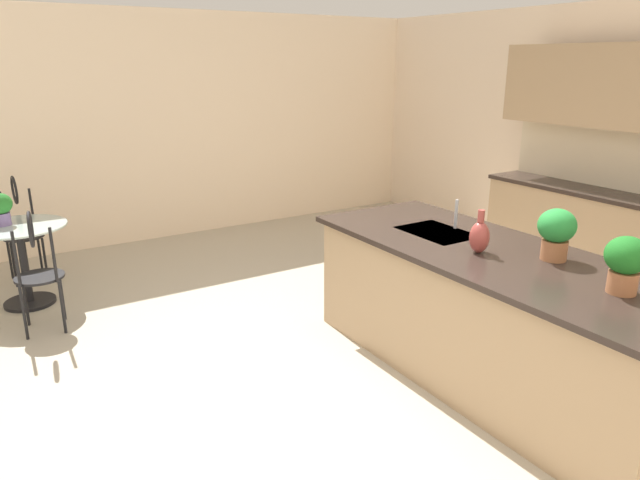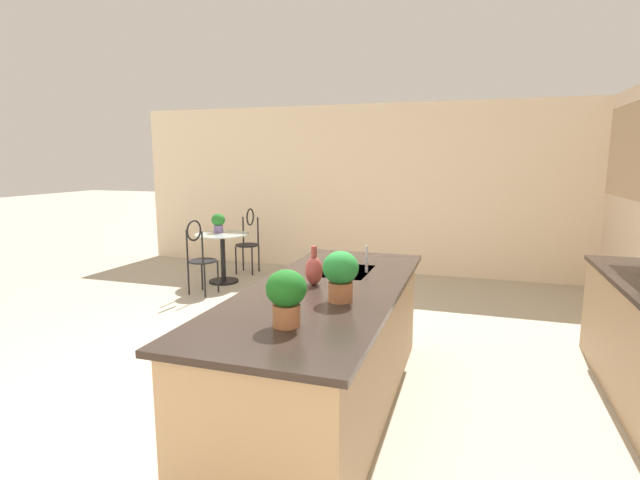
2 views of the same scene
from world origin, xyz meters
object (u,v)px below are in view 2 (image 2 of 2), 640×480
(bistro_table, at_px, (223,253))
(vase_on_counter, at_px, (314,270))
(chair_near_window, at_px, (200,254))
(potted_plant_on_table, at_px, (218,222))
(chair_by_island, at_px, (248,238))
(potted_plant_counter_far, at_px, (286,294))
(potted_plant_counter_near, at_px, (341,273))

(bistro_table, bearing_deg, vase_on_counter, 38.97)
(chair_near_window, bearing_deg, potted_plant_on_table, -169.07)
(chair_by_island, distance_m, vase_on_counter, 4.47)
(chair_near_window, relative_size, potted_plant_counter_far, 3.27)
(chair_near_window, distance_m, chair_by_island, 1.43)
(potted_plant_on_table, bearing_deg, vase_on_counter, 39.38)
(vase_on_counter, bearing_deg, potted_plant_counter_far, 8.95)
(chair_near_window, relative_size, potted_plant_counter_near, 3.15)
(potted_plant_counter_far, bearing_deg, bistro_table, -146.58)
(potted_plant_counter_far, xyz_separation_m, potted_plant_counter_near, (-0.55, 0.16, 0.01))
(potted_plant_on_table, relative_size, potted_plant_counter_near, 0.87)
(potted_plant_on_table, distance_m, potted_plant_counter_far, 4.85)
(potted_plant_on_table, xyz_separation_m, potted_plant_counter_far, (4.02, 2.71, 0.20))
(chair_near_window, relative_size, potted_plant_on_table, 3.64)
(chair_near_window, height_order, vase_on_counter, vase_on_counter)
(chair_by_island, distance_m, potted_plant_on_table, 0.74)
(chair_by_island, relative_size, potted_plant_counter_near, 3.15)
(bistro_table, distance_m, potted_plant_counter_far, 4.76)
(potted_plant_counter_far, distance_m, vase_on_counter, 0.91)
(potted_plant_on_table, height_order, potted_plant_counter_far, potted_plant_counter_far)
(chair_near_window, distance_m, potted_plant_counter_far, 4.15)
(potted_plant_counter_far, relative_size, vase_on_counter, 1.11)
(bistro_table, xyz_separation_m, potted_plant_on_table, (-0.09, -0.11, 0.46))
(potted_plant_counter_near, height_order, vase_on_counter, potted_plant_counter_near)
(bistro_table, distance_m, potted_plant_counter_near, 4.41)
(potted_plant_counter_near, distance_m, vase_on_counter, 0.47)
(bistro_table, bearing_deg, chair_near_window, 3.64)
(chair_near_window, distance_m, potted_plant_on_table, 0.88)
(chair_near_window, relative_size, vase_on_counter, 3.62)
(bistro_table, bearing_deg, potted_plant_counter_near, 39.12)
(bistro_table, relative_size, chair_by_island, 0.77)
(potted_plant_counter_near, bearing_deg, chair_by_island, -146.85)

